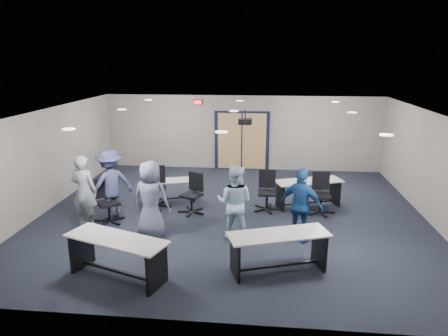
# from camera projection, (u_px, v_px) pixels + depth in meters

# --- Properties ---
(floor) EXTENTS (10.00, 10.00, 0.00)m
(floor) POSITION_uv_depth(u_px,v_px,m) (232.00, 214.00, 10.59)
(floor) COLOR black
(floor) RESTS_ON ground
(back_wall) EXTENTS (10.00, 0.04, 2.70)m
(back_wall) POSITION_uv_depth(u_px,v_px,m) (242.00, 133.00, 14.54)
(back_wall) COLOR gray
(back_wall) RESTS_ON floor
(front_wall) EXTENTS (10.00, 0.04, 2.70)m
(front_wall) POSITION_uv_depth(u_px,v_px,m) (207.00, 244.00, 5.91)
(front_wall) COLOR gray
(front_wall) RESTS_ON floor
(left_wall) EXTENTS (0.04, 9.00, 2.70)m
(left_wall) POSITION_uv_depth(u_px,v_px,m) (47.00, 160.00, 10.71)
(left_wall) COLOR gray
(left_wall) RESTS_ON floor
(right_wall) EXTENTS (0.04, 9.00, 2.70)m
(right_wall) POSITION_uv_depth(u_px,v_px,m) (436.00, 170.00, 9.74)
(right_wall) COLOR gray
(right_wall) RESTS_ON floor
(ceiling) EXTENTS (10.00, 9.00, 0.04)m
(ceiling) POSITION_uv_depth(u_px,v_px,m) (232.00, 112.00, 9.86)
(ceiling) COLOR silver
(ceiling) RESTS_ON back_wall
(double_door) EXTENTS (2.00, 0.07, 2.20)m
(double_door) POSITION_uv_depth(u_px,v_px,m) (242.00, 141.00, 14.58)
(double_door) COLOR black
(double_door) RESTS_ON back_wall
(exit_sign) EXTENTS (0.32, 0.07, 0.18)m
(exit_sign) POSITION_uv_depth(u_px,v_px,m) (198.00, 102.00, 14.34)
(exit_sign) COLOR black
(exit_sign) RESTS_ON back_wall
(ceiling_projector) EXTENTS (0.35, 0.32, 0.37)m
(ceiling_projector) POSITION_uv_depth(u_px,v_px,m) (245.00, 121.00, 10.39)
(ceiling_projector) COLOR black
(ceiling_projector) RESTS_ON ceiling
(ceiling_can_lights) EXTENTS (6.24, 5.74, 0.02)m
(ceiling_can_lights) POSITION_uv_depth(u_px,v_px,m) (233.00, 112.00, 10.11)
(ceiling_can_lights) COLOR white
(ceiling_can_lights) RESTS_ON ceiling
(table_front_left) EXTENTS (2.10, 1.29, 0.81)m
(table_front_left) POSITION_uv_depth(u_px,v_px,m) (117.00, 251.00, 7.42)
(table_front_left) COLOR #B0AEA6
(table_front_left) RESTS_ON floor
(table_front_right) EXTENTS (2.04, 1.23, 0.78)m
(table_front_right) POSITION_uv_depth(u_px,v_px,m) (278.00, 246.00, 7.65)
(table_front_right) COLOR #B0AEA6
(table_front_right) RESTS_ON floor
(table_back_left) EXTENTS (1.65, 0.94, 0.87)m
(table_back_left) POSITION_uv_depth(u_px,v_px,m) (169.00, 187.00, 11.41)
(table_back_left) COLOR #B0AEA6
(table_back_left) RESTS_ON floor
(table_back_right) EXTENTS (1.95, 1.18, 0.75)m
(table_back_right) POSITION_uv_depth(u_px,v_px,m) (308.00, 189.00, 11.02)
(table_back_right) COLOR #B0AEA6
(table_back_right) RESTS_ON floor
(chair_back_a) EXTENTS (0.82, 0.82, 1.14)m
(chair_back_a) POSITION_uv_depth(u_px,v_px,m) (156.00, 188.00, 10.91)
(chair_back_a) COLOR black
(chair_back_a) RESTS_ON floor
(chair_back_b) EXTENTS (0.89, 0.89, 1.07)m
(chair_back_b) POSITION_uv_depth(u_px,v_px,m) (191.00, 194.00, 10.55)
(chair_back_b) COLOR black
(chair_back_b) RESTS_ON floor
(chair_back_c) EXTENTS (0.69, 0.69, 1.08)m
(chair_back_c) POSITION_uv_depth(u_px,v_px,m) (267.00, 191.00, 10.73)
(chair_back_c) COLOR black
(chair_back_c) RESTS_ON floor
(chair_back_d) EXTENTS (0.69, 0.69, 1.10)m
(chair_back_d) POSITION_uv_depth(u_px,v_px,m) (321.00, 194.00, 10.49)
(chair_back_d) COLOR black
(chair_back_d) RESTS_ON floor
(chair_loose_left) EXTENTS (0.98, 0.98, 1.11)m
(chair_loose_left) POSITION_uv_depth(u_px,v_px,m) (108.00, 201.00, 9.93)
(chair_loose_left) COLOR black
(chair_loose_left) RESTS_ON floor
(person_gray) EXTENTS (0.71, 0.51, 1.80)m
(person_gray) POSITION_uv_depth(u_px,v_px,m) (84.00, 191.00, 9.63)
(person_gray) COLOR #919C9E
(person_gray) RESTS_ON floor
(person_plaid) EXTENTS (0.96, 0.71, 1.80)m
(person_plaid) POSITION_uv_depth(u_px,v_px,m) (151.00, 199.00, 9.09)
(person_plaid) COLOR slate
(person_plaid) RESTS_ON floor
(person_lightblue) EXTENTS (0.95, 0.81, 1.74)m
(person_lightblue) POSITION_uv_depth(u_px,v_px,m) (235.00, 203.00, 8.96)
(person_lightblue) COLOR #AFD1E7
(person_lightblue) RESTS_ON floor
(person_navy) EXTENTS (1.08, 0.82, 1.70)m
(person_navy) POSITION_uv_depth(u_px,v_px,m) (301.00, 206.00, 8.82)
(person_navy) COLOR navy
(person_navy) RESTS_ON floor
(person_back) EXTENTS (1.32, 1.31, 1.83)m
(person_back) POSITION_uv_depth(u_px,v_px,m) (110.00, 184.00, 10.10)
(person_back) COLOR #3D426F
(person_back) RESTS_ON floor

